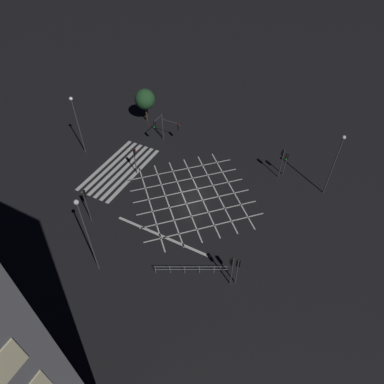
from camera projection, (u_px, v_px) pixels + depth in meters
name	position (u px, v px, depth m)	size (l,w,h in m)	color
ground_plane	(192.00, 196.00, 40.12)	(200.00, 200.00, 0.00)	black
road_markings	(148.00, 182.00, 41.81)	(16.73, 21.30, 0.01)	silver
traffic_light_sw_main	(158.00, 125.00, 45.41)	(2.12, 0.36, 4.10)	#424244
traffic_light_median_south	(135.00, 156.00, 41.09)	(0.36, 0.39, 3.84)	#424244
traffic_light_ne_cross	(232.00, 266.00, 29.92)	(0.36, 0.39, 4.06)	#424244
traffic_light_ne_main	(238.00, 267.00, 30.29)	(0.39, 0.36, 3.54)	#424244
traffic_light_se_main	(86.00, 199.00, 35.24)	(0.39, 0.36, 4.55)	#424244
traffic_light_sw_cross	(172.00, 126.00, 46.28)	(0.36, 2.81, 3.20)	#424244
traffic_light_nw_main	(286.00, 160.00, 41.10)	(0.39, 0.36, 3.39)	#424244
traffic_light_nw_cross	(282.00, 158.00, 40.40)	(0.36, 0.39, 4.28)	#424244
street_lamp_east	(336.00, 158.00, 36.88)	(0.43, 0.43, 8.14)	#424244
street_lamp_west	(76.00, 117.00, 42.27)	(0.46, 0.46, 8.17)	#424244
street_lamp_far	(85.00, 229.00, 28.91)	(0.43, 0.43, 9.47)	#424244
street_tree_near	(145.00, 99.00, 49.06)	(2.92, 2.92, 5.05)	#473323
pedestrian_railing	(192.00, 269.00, 32.29)	(3.28, 6.21, 1.05)	#9EA0A5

